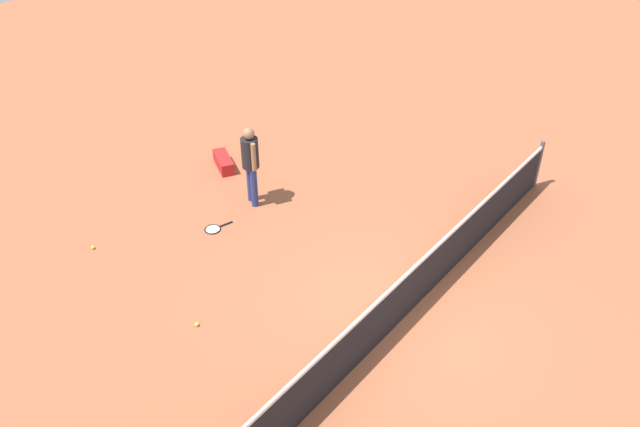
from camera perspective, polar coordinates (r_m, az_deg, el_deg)
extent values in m
plane|color=#9E5638|center=(10.77, 7.31, -9.02)|extent=(40.00, 40.00, 0.00)
cylinder|color=#4C4C51|center=(14.16, 18.57, 4.11)|extent=(0.09, 0.09, 1.07)
cube|color=black|center=(10.45, 7.50, -7.25)|extent=(10.00, 0.02, 0.91)
cube|color=white|center=(10.13, 7.70, -5.24)|extent=(10.00, 0.04, 0.06)
cylinder|color=navy|center=(12.96, -5.79, 2.27)|extent=(0.19, 0.19, 0.85)
cylinder|color=navy|center=(13.13, -6.12, 2.75)|extent=(0.19, 0.19, 0.85)
cylinder|color=black|center=(12.66, -6.16, 5.30)|extent=(0.46, 0.46, 0.62)
cylinder|color=#9E704C|center=(12.47, -5.83, 4.93)|extent=(0.12, 0.12, 0.58)
cylinder|color=#9E704C|center=(12.83, -6.49, 5.82)|extent=(0.12, 0.12, 0.58)
sphere|color=#9E704C|center=(12.45, -6.28, 6.99)|extent=(0.31, 0.31, 0.23)
torus|color=black|center=(12.63, -9.38, -1.37)|extent=(0.39, 0.39, 0.02)
cylinder|color=silver|center=(12.63, -9.38, -1.37)|extent=(0.33, 0.33, 0.00)
cylinder|color=black|center=(12.71, -8.24, -0.92)|extent=(0.28, 0.11, 0.03)
sphere|color=#C6E033|center=(10.71, -10.73, -9.53)|extent=(0.07, 0.07, 0.07)
sphere|color=#C6E033|center=(14.83, -5.65, 5.19)|extent=(0.07, 0.07, 0.07)
sphere|color=#C6E033|center=(12.69, -19.27, -2.82)|extent=(0.07, 0.07, 0.07)
cube|color=#B21E1E|center=(14.42, -8.44, 4.47)|extent=(0.64, 0.83, 0.28)
cylinder|color=black|center=(14.71, -8.79, 5.13)|extent=(0.28, 0.22, 0.27)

